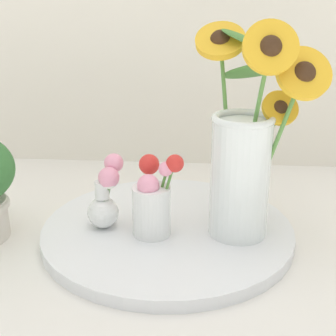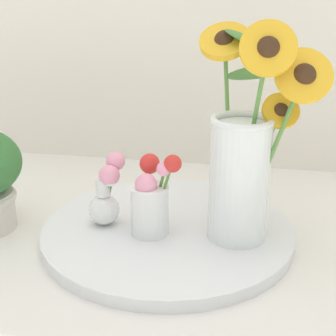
{
  "view_description": "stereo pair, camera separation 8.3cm",
  "coord_description": "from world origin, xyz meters",
  "px_view_note": "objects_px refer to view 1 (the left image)",
  "views": [
    {
      "loc": [
        0.06,
        -0.68,
        0.42
      ],
      "look_at": [
        0.0,
        0.09,
        0.14
      ],
      "focal_mm": 50.0,
      "sensor_mm": 36.0,
      "label": 1
    },
    {
      "loc": [
        0.14,
        -0.67,
        0.42
      ],
      "look_at": [
        0.0,
        0.09,
        0.14
      ],
      "focal_mm": 50.0,
      "sensor_mm": 36.0,
      "label": 2
    }
  ],
  "objects_px": {
    "vase_small_center": "(153,200)",
    "vase_bulb_right": "(106,197)",
    "serving_tray": "(168,231)",
    "mason_jar_sunflowers": "(245,151)"
  },
  "relations": [
    {
      "from": "serving_tray",
      "to": "mason_jar_sunflowers",
      "type": "bearing_deg",
      "value": -4.43
    },
    {
      "from": "serving_tray",
      "to": "mason_jar_sunflowers",
      "type": "height_order",
      "value": "mason_jar_sunflowers"
    },
    {
      "from": "vase_small_center",
      "to": "vase_bulb_right",
      "type": "distance_m",
      "value": 0.09
    },
    {
      "from": "serving_tray",
      "to": "mason_jar_sunflowers",
      "type": "relative_size",
      "value": 1.24
    },
    {
      "from": "vase_small_center",
      "to": "vase_bulb_right",
      "type": "height_order",
      "value": "vase_small_center"
    },
    {
      "from": "serving_tray",
      "to": "vase_bulb_right",
      "type": "bearing_deg",
      "value": -173.68
    },
    {
      "from": "serving_tray",
      "to": "vase_small_center",
      "type": "height_order",
      "value": "vase_small_center"
    },
    {
      "from": "mason_jar_sunflowers",
      "to": "vase_small_center",
      "type": "xyz_separation_m",
      "value": [
        -0.16,
        -0.02,
        -0.09
      ]
    },
    {
      "from": "serving_tray",
      "to": "mason_jar_sunflowers",
      "type": "distance_m",
      "value": 0.21
    },
    {
      "from": "vase_bulb_right",
      "to": "mason_jar_sunflowers",
      "type": "bearing_deg",
      "value": 0.49
    }
  ]
}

